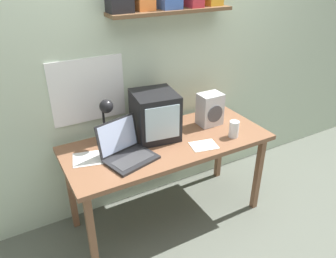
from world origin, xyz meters
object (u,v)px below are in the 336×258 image
(loose_paper_near_monitor, at_px, (88,159))
(crt_monitor, at_px, (155,115))
(juice_glass, at_px, (234,130))
(desk_lamp, at_px, (106,116))
(corner_desk, at_px, (168,149))
(laptop, at_px, (125,149))
(loose_paper_near_laptop, at_px, (204,145))
(space_heater, at_px, (210,109))

(loose_paper_near_monitor, bearing_deg, crt_monitor, 7.07)
(juice_glass, bearing_deg, desk_lamp, 158.38)
(corner_desk, xyz_separation_m, juice_glass, (0.46, -0.18, 0.12))
(laptop, relative_size, loose_paper_near_laptop, 1.80)
(crt_monitor, xyz_separation_m, loose_paper_near_laptop, (0.24, -0.30, -0.17))
(laptop, xyz_separation_m, loose_paper_near_laptop, (0.54, -0.13, -0.06))
(crt_monitor, relative_size, space_heater, 1.40)
(loose_paper_near_laptop, bearing_deg, space_heater, 48.70)
(crt_monitor, bearing_deg, corner_desk, -61.55)
(desk_lamp, relative_size, loose_paper_near_monitor, 1.48)
(corner_desk, height_order, loose_paper_near_monitor, loose_paper_near_monitor)
(laptop, height_order, loose_paper_near_laptop, laptop)
(desk_lamp, relative_size, space_heater, 1.37)
(corner_desk, height_order, juice_glass, juice_glass)
(corner_desk, relative_size, loose_paper_near_monitor, 6.37)
(laptop, relative_size, juice_glass, 3.01)
(laptop, bearing_deg, crt_monitor, 13.14)
(crt_monitor, relative_size, juice_glass, 2.84)
(loose_paper_near_monitor, distance_m, loose_paper_near_laptop, 0.81)
(crt_monitor, height_order, loose_paper_near_monitor, crt_monitor)
(juice_glass, distance_m, loose_paper_near_laptop, 0.28)
(corner_desk, relative_size, loose_paper_near_laptop, 7.20)
(space_heater, bearing_deg, laptop, -169.95)
(corner_desk, bearing_deg, laptop, -171.73)
(crt_monitor, height_order, space_heater, crt_monitor)
(juice_glass, bearing_deg, loose_paper_near_monitor, 167.71)
(juice_glass, height_order, loose_paper_near_laptop, juice_glass)
(space_heater, xyz_separation_m, loose_paper_near_laptop, (-0.24, -0.27, -0.13))
(loose_paper_near_laptop, bearing_deg, corner_desk, 136.44)
(desk_lamp, bearing_deg, loose_paper_near_laptop, -41.13)
(corner_desk, bearing_deg, desk_lamp, 157.76)
(space_heater, bearing_deg, loose_paper_near_laptop, -131.20)
(space_heater, relative_size, loose_paper_near_monitor, 1.08)
(crt_monitor, distance_m, loose_paper_near_laptop, 0.42)
(crt_monitor, distance_m, juice_glass, 0.60)
(laptop, distance_m, space_heater, 0.80)
(space_heater, distance_m, loose_paper_near_laptop, 0.38)
(juice_glass, bearing_deg, crt_monitor, 149.80)
(desk_lamp, relative_size, juice_glass, 2.80)
(crt_monitor, xyz_separation_m, space_heater, (0.47, -0.03, -0.04))
(space_heater, distance_m, loose_paper_near_monitor, 1.02)
(corner_desk, relative_size, laptop, 3.99)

